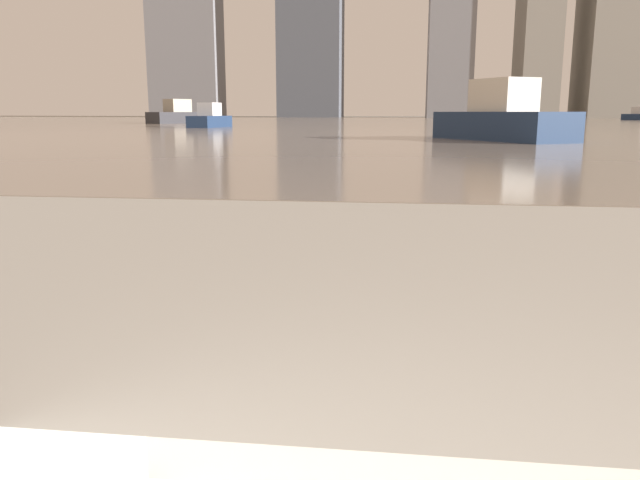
# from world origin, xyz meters

# --- Properties ---
(harbor_water) EXTENTS (180.00, 110.00, 0.01)m
(harbor_water) POSITION_xyz_m (0.00, 62.00, 0.01)
(harbor_water) COLOR gray
(harbor_water) RESTS_ON ground_plane
(harbor_boat_0) EXTENTS (1.87, 4.30, 1.57)m
(harbor_boat_0) POSITION_xyz_m (-11.94, 39.93, 0.56)
(harbor_boat_0) COLOR navy
(harbor_boat_0) RESTS_ON harbor_water
(harbor_boat_2) EXTENTS (4.40, 5.74, 2.07)m
(harbor_boat_2) POSITION_xyz_m (-19.09, 53.76, 0.74)
(harbor_boat_2) COLOR #2D2D33
(harbor_boat_2) RESTS_ON harbor_water
(harbor_boat_3) EXTENTS (3.17, 4.39, 1.57)m
(harbor_boat_3) POSITION_xyz_m (29.25, 82.27, 0.56)
(harbor_boat_3) COLOR navy
(harbor_boat_3) RESTS_ON harbor_water
(harbor_boat_4) EXTENTS (4.55, 5.81, 2.11)m
(harbor_boat_4) POSITION_xyz_m (3.82, 22.94, 0.75)
(harbor_boat_4) COLOR navy
(harbor_boat_4) RESTS_ON harbor_water
(skyline_tower_4) EXTENTS (10.97, 13.03, 32.72)m
(skyline_tower_4) POSITION_xyz_m (36.80, 118.00, 16.36)
(skyline_tower_4) COLOR gray
(skyline_tower_4) RESTS_ON ground_plane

